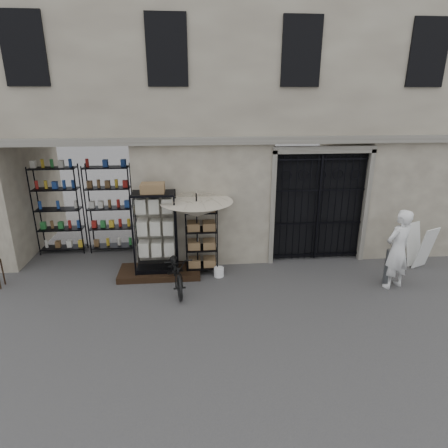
{
  "coord_description": "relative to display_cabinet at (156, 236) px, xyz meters",
  "views": [
    {
      "loc": [
        -1.55,
        -7.03,
        4.26
      ],
      "look_at": [
        -0.8,
        1.4,
        1.35
      ],
      "focal_mm": 30.0,
      "sensor_mm": 36.0,
      "label": 1
    }
  ],
  "objects": [
    {
      "name": "wire_rack",
      "position": [
        1.11,
        0.09,
        -0.19
      ],
      "size": [
        0.87,
        0.72,
        1.72
      ],
      "rotation": [
        0.0,
        0.0,
        0.28
      ],
      "color": "black",
      "rests_on": "ground"
    },
    {
      "name": "shop_shelving",
      "position": [
        -2.1,
        1.74,
        0.22
      ],
      "size": [
        2.7,
        0.5,
        2.5
      ],
      "primitive_type": "cube",
      "color": "black",
      "rests_on": "ground"
    },
    {
      "name": "iron_gate",
      "position": [
        4.2,
        0.72,
        0.47
      ],
      "size": [
        2.5,
        0.21,
        3.0
      ],
      "color": "black",
      "rests_on": "ground"
    },
    {
      "name": "ground",
      "position": [
        2.45,
        -1.56,
        -1.03
      ],
      "size": [
        80.0,
        80.0,
        0.0
      ],
      "primitive_type": "plane",
      "color": "black",
      "rests_on": "ground"
    },
    {
      "name": "main_building",
      "position": [
        2.45,
        2.44,
        3.47
      ],
      "size": [
        14.0,
        4.0,
        9.0
      ],
      "primitive_type": "cube",
      "color": "#ABA28C",
      "rests_on": "ground"
    },
    {
      "name": "steel_bollard",
      "position": [
        5.46,
        -0.98,
        -0.59
      ],
      "size": [
        0.21,
        0.21,
        0.88
      ],
      "primitive_type": "cylinder",
      "rotation": [
        0.0,
        0.0,
        -0.38
      ],
      "color": "slate",
      "rests_on": "ground"
    },
    {
      "name": "white_bucket",
      "position": [
        1.52,
        -0.23,
        -0.92
      ],
      "size": [
        0.3,
        0.3,
        0.23
      ],
      "primitive_type": "cylinder",
      "rotation": [
        0.0,
        0.0,
        0.24
      ],
      "color": "white",
      "rests_on": "ground"
    },
    {
      "name": "bicycle",
      "position": [
        0.51,
        -0.73,
        -1.03
      ],
      "size": [
        0.74,
        0.99,
        1.72
      ],
      "primitive_type": "imported",
      "rotation": [
        0.0,
        0.0,
        0.16
      ],
      "color": "black",
      "rests_on": "ground"
    },
    {
      "name": "easel_sign",
      "position": [
        6.74,
        -0.11,
        -0.46
      ],
      "size": [
        0.73,
        0.77,
        1.11
      ],
      "rotation": [
        0.0,
        0.0,
        0.41
      ],
      "color": "silver",
      "rests_on": "ground"
    },
    {
      "name": "display_cabinet",
      "position": [
        0.0,
        0.0,
        0.0
      ],
      "size": [
        1.05,
        0.72,
        2.13
      ],
      "rotation": [
        0.0,
        0.0,
        -0.12
      ],
      "color": "black",
      "rests_on": "step_platform"
    },
    {
      "name": "step_platform",
      "position": [
        0.05,
        -0.01,
        -0.96
      ],
      "size": [
        2.0,
        0.9,
        0.15
      ],
      "primitive_type": "cube",
      "color": "black",
      "rests_on": "ground"
    },
    {
      "name": "market_umbrella",
      "position": [
        1.01,
        -0.0,
        0.76
      ],
      "size": [
        1.9,
        1.92,
        2.5
      ],
      "rotation": [
        0.0,
        0.0,
        -0.28
      ],
      "color": "black",
      "rests_on": "ground"
    },
    {
      "name": "shopkeeper",
      "position": [
        5.54,
        -1.11,
        -1.03
      ],
      "size": [
        1.32,
        2.01,
        0.45
      ],
      "primitive_type": "imported",
      "rotation": [
        0.0,
        0.0,
        3.5
      ],
      "color": "white",
      "rests_on": "ground"
    },
    {
      "name": "shop_recess",
      "position": [
        -2.05,
        1.24,
        0.47
      ],
      "size": [
        3.0,
        1.7,
        3.0
      ],
      "primitive_type": "cube",
      "color": "black",
      "rests_on": "ground"
    }
  ]
}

